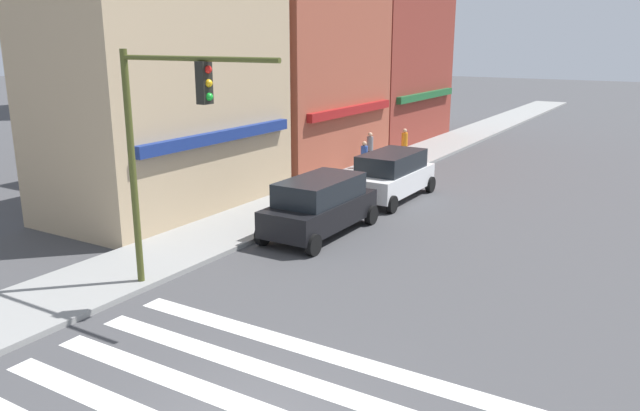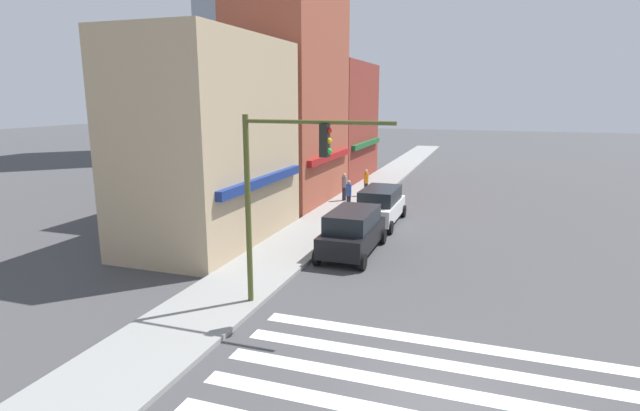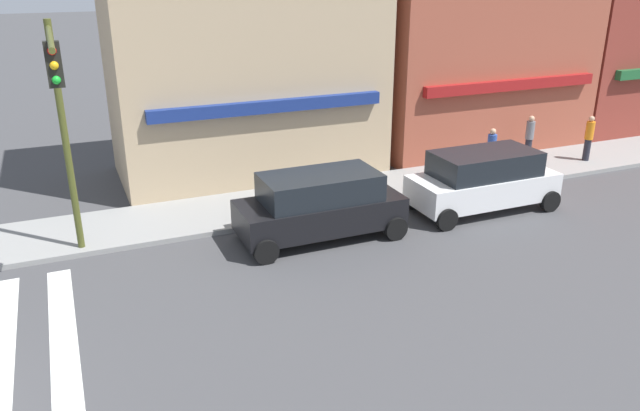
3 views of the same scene
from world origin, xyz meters
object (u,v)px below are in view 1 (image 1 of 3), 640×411
at_px(suv_white, 391,174).
at_px(pedestrian_grey_coat, 370,149).
at_px(suv_black, 320,205).
at_px(traffic_signal, 161,132).
at_px(pedestrian_blue_shirt, 364,160).
at_px(pedestrian_orange_vest, 404,145).

height_order(suv_white, pedestrian_grey_coat, suv_white).
height_order(suv_black, pedestrian_grey_coat, suv_black).
xyz_separation_m(traffic_signal, suv_black, (6.38, -0.62, -3.18)).
height_order(traffic_signal, suv_black, traffic_signal).
relative_size(traffic_signal, suv_white, 1.31).
distance_m(suv_black, pedestrian_blue_shirt, 8.02).
relative_size(suv_white, pedestrian_blue_shirt, 2.66).
height_order(traffic_signal, pedestrian_blue_shirt, traffic_signal).
distance_m(suv_white, pedestrian_grey_coat, 5.76).
distance_m(traffic_signal, suv_black, 7.16).
bearing_deg(pedestrian_grey_coat, suv_black, -62.21).
distance_m(suv_white, pedestrian_orange_vest, 7.20).
bearing_deg(suv_white, pedestrian_grey_coat, 35.87).
bearing_deg(traffic_signal, suv_black, -5.52).
distance_m(suv_white, pedestrian_blue_shirt, 3.12).
distance_m(suv_black, suv_white, 5.60).
xyz_separation_m(pedestrian_orange_vest, pedestrian_blue_shirt, (-4.71, -0.10, 0.00)).
bearing_deg(suv_black, suv_white, -0.10).
bearing_deg(pedestrian_grey_coat, suv_white, -44.58).
relative_size(pedestrian_grey_coat, pedestrian_blue_shirt, 1.00).
relative_size(pedestrian_grey_coat, pedestrian_orange_vest, 1.00).
bearing_deg(pedestrian_blue_shirt, pedestrian_grey_coat, -32.16).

